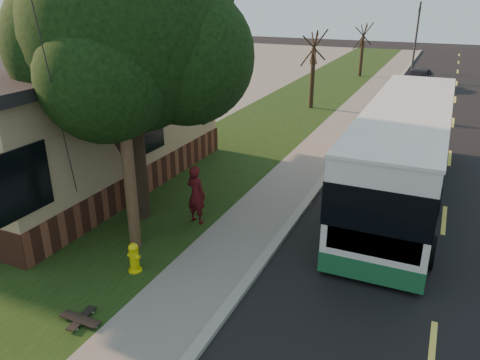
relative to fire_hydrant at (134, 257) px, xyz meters
name	(u,v)px	position (x,y,z in m)	size (l,w,h in m)	color
ground	(235,301)	(2.60, 0.00, -0.43)	(120.00, 120.00, 0.00)	black
road	(448,175)	(6.60, 10.00, -0.43)	(8.00, 80.00, 0.01)	black
curb	(340,158)	(2.60, 10.00, -0.37)	(0.25, 80.00, 0.12)	gray
sidewalk	(315,156)	(1.60, 10.00, -0.39)	(2.00, 80.00, 0.08)	slate
grass_verge	(237,145)	(-1.90, 10.00, -0.40)	(5.00, 80.00, 0.07)	black
building_lot	(60,121)	(-11.90, 10.00, -0.41)	(15.00, 80.00, 0.04)	slate
fire_hydrant	(134,257)	(0.00, 0.00, 0.00)	(0.32, 0.32, 0.74)	yellow
utility_pole	(119,68)	(-0.71, 0.99, 4.20)	(2.86, 3.21, 9.07)	#473321
leafy_tree	(130,36)	(-1.57, 2.65, 4.73)	(6.30, 6.00, 7.80)	black
bare_tree_near	(313,71)	(-0.90, 18.00, 1.72)	(1.38, 1.21, 4.31)	black
bare_tree_far	(362,51)	(-0.40, 30.00, 1.57)	(1.38, 1.21, 4.03)	black
traffic_signal	(417,32)	(3.10, 34.00, 2.73)	(0.18, 0.22, 5.50)	#2D2D30
transit_bus	(404,150)	(5.15, 7.18, 1.18)	(2.58, 11.19, 3.03)	silver
skateboarder	(196,194)	(0.10, 2.84, 0.49)	(0.62, 0.41, 1.71)	#470E11
skateboard_main	(82,318)	(0.10, -1.94, -0.31)	(0.29, 0.80, 0.07)	black
skateboard_spare	(80,319)	(0.10, -1.99, -0.30)	(0.91, 0.25, 0.08)	black
dumpster	(80,142)	(-6.90, 5.95, 0.27)	(1.86, 1.71, 1.32)	black
distant_car	(418,78)	(4.10, 26.74, 0.27)	(1.67, 4.15, 1.41)	black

